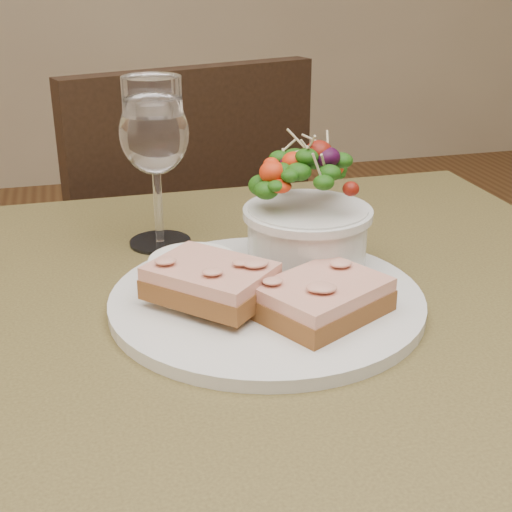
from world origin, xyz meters
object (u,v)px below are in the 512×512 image
object	(u,v)px
cafe_table	(268,415)
ramekin	(193,274)
chair_far	(163,363)
sandwich_front	(323,298)
sandwich_back	(211,281)
dinner_plate	(267,300)
wine_glass	(154,138)
salad_bowl	(308,210)

from	to	relation	value
cafe_table	ramekin	size ratio (longest dim) A/B	10.52
chair_far	ramekin	distance (m)	0.81
sandwich_front	sandwich_back	bearing A→B (deg)	126.09
dinner_plate	sandwich_back	bearing A→B (deg)	-173.73
wine_glass	cafe_table	bearing A→B (deg)	-71.97
ramekin	dinner_plate	bearing A→B (deg)	-17.51
dinner_plate	cafe_table	bearing A→B (deg)	-102.03
cafe_table	wine_glass	distance (m)	0.32
cafe_table	dinner_plate	world-z (taller)	dinner_plate
sandwich_back	ramekin	bearing A→B (deg)	158.96
sandwich_back	dinner_plate	bearing A→B (deg)	52.30
cafe_table	sandwich_front	xyz separation A→B (m)	(0.04, -0.02, 0.13)
dinner_plate	sandwich_back	distance (m)	0.06
sandwich_back	salad_bowl	bearing A→B (deg)	75.64
cafe_table	sandwich_back	xyz separation A→B (m)	(-0.05, 0.02, 0.14)
cafe_table	ramekin	distance (m)	0.15
cafe_table	sandwich_front	bearing A→B (deg)	-24.31
sandwich_front	salad_bowl	world-z (taller)	salad_bowl
salad_bowl	sandwich_front	bearing A→B (deg)	-101.13
sandwich_back	wine_glass	world-z (taller)	wine_glass
ramekin	sandwich_back	bearing A→B (deg)	-67.07
sandwich_front	wine_glass	xyz separation A→B (m)	(-0.11, 0.23, 0.10)
cafe_table	sandwich_front	size ratio (longest dim) A/B	5.98
sandwich_front	dinner_plate	bearing A→B (deg)	98.58
dinner_plate	chair_far	bearing A→B (deg)	92.30
sandwich_front	wine_glass	bearing A→B (deg)	87.76
ramekin	salad_bowl	distance (m)	0.14
ramekin	salad_bowl	bearing A→B (deg)	16.83
cafe_table	chair_far	bearing A→B (deg)	91.67
cafe_table	salad_bowl	world-z (taller)	salad_bowl
chair_far	sandwich_back	distance (m)	0.84
sandwich_front	wine_glass	world-z (taller)	wine_glass
sandwich_back	salad_bowl	distance (m)	0.13
sandwich_front	sandwich_back	xyz separation A→B (m)	(-0.09, 0.04, 0.01)
chair_far	sandwich_front	xyz separation A→B (m)	(0.06, -0.72, 0.48)
dinner_plate	ramekin	world-z (taller)	ramekin
cafe_table	wine_glass	xyz separation A→B (m)	(-0.07, 0.21, 0.22)
dinner_plate	sandwich_front	distance (m)	0.07
dinner_plate	wine_glass	world-z (taller)	wine_glass
dinner_plate	sandwich_back	world-z (taller)	sandwich_back
ramekin	wine_glass	bearing A→B (deg)	93.62
cafe_table	wine_glass	world-z (taller)	wine_glass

